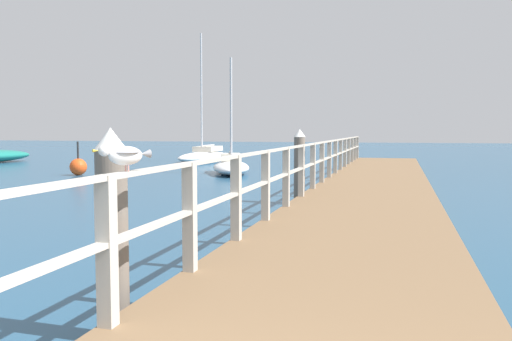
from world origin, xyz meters
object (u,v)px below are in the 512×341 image
Objects in this scene: seagull_foreground at (125,155)px; channel_buoy at (78,167)px; dock_piling_near at (112,234)px; boat_1 at (204,155)px; boat_2 at (231,166)px; dock_piling_far at (299,166)px.

channel_buoy is (-10.75, 15.66, -1.33)m from seagull_foreground.
dock_piling_near is 0.26× the size of boat_1.
boat_2 reaches higher than seagull_foreground.
seagull_foreground is at bearing -87.77° from dock_piling_far.
dock_piling_near is at bearing 108.54° from boat_1.
dock_piling_near reaches higher than seagull_foreground.
boat_2 is (4.20, -7.93, -0.03)m from boat_1.
boat_2 is (-4.89, 18.07, -1.35)m from seagull_foreground.
boat_1 is at bearing -34.94° from seagull_foreground.
dock_piling_far is 0.26× the size of boat_1.
seagull_foreground reaches higher than channel_buoy.
dock_piling_near is 18.21m from boat_2.
dock_piling_far is 18.57m from boat_1.
channel_buoy is at bearing 80.60° from boat_1.
seagull_foreground is 27.58m from boat_1.
dock_piling_far is (0.00, 9.17, 0.00)m from dock_piling_near.
boat_1 reaches higher than seagull_foreground.
dock_piling_near is 27.02m from boat_1.
boat_1 is at bearing 118.00° from dock_piling_far.
dock_piling_far is 0.39× the size of boat_2.
dock_piling_near is 0.93m from seagull_foreground.
dock_piling_far is 9.61m from boat_2.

